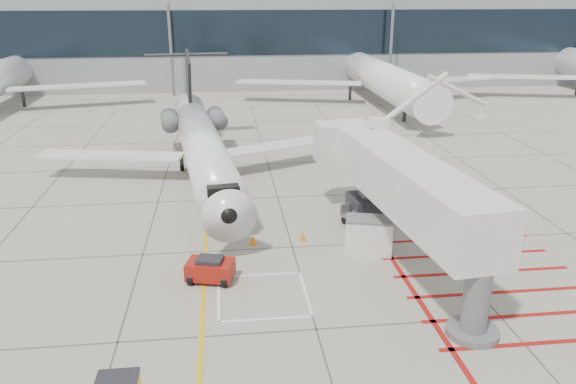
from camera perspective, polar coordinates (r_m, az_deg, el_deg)
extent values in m
plane|color=gray|center=(27.23, 1.49, -9.18)|extent=(260.00, 260.00, 0.00)
cone|color=orange|center=(31.02, -3.59, -4.88)|extent=(0.40, 0.40, 0.56)
cone|color=orange|center=(31.49, 1.51, -4.53)|extent=(0.36, 0.36, 0.50)
cube|color=gray|center=(94.80, 1.55, 15.82)|extent=(180.00, 28.00, 14.00)
cube|color=black|center=(80.88, 3.03, 15.88)|extent=(180.00, 0.10, 6.00)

